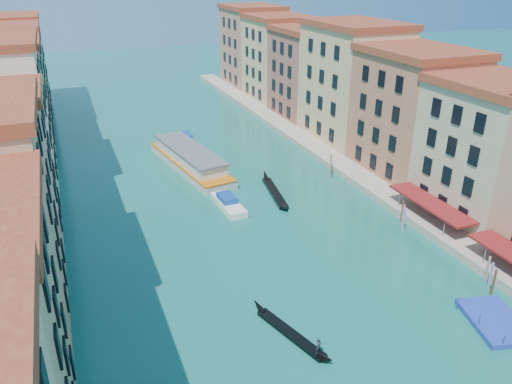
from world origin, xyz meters
TOP-DOWN VIEW (x-y plane):
  - right_bank_palazzos at (30.00, 65.00)m, footprint 12.80×128.40m
  - quay at (22.00, 65.00)m, footprint 4.00×140.00m
  - mooring_poles_right at (19.10, 28.80)m, footprint 1.44×54.24m
  - vaporetto_far at (-0.27, 68.45)m, footprint 8.49×22.75m
  - gondola_fore at (-2.27, 26.86)m, footprint 3.89×10.17m
  - gondola_far at (8.23, 54.59)m, footprint 3.02×13.16m
  - motorboat_mid at (0.83, 52.91)m, footprint 2.74×7.70m
  - motorboat_far at (2.43, 81.43)m, footprint 3.47×7.59m
  - blue_dock at (15.50, 21.54)m, footprint 5.90×7.45m

SIDE VIEW (x-z plane):
  - blue_dock at x=15.50m, z-range 0.00..0.55m
  - gondola_fore at x=-2.27m, z-range -0.69..1.39m
  - gondola_far at x=8.23m, z-range -0.55..1.32m
  - quay at x=22.00m, z-range 0.00..1.00m
  - motorboat_far at x=2.43m, z-range -0.17..1.35m
  - motorboat_mid at x=0.83m, z-range -0.17..1.40m
  - mooring_poles_right at x=19.10m, z-range -0.30..2.90m
  - vaporetto_far at x=-0.27m, z-range -0.16..3.14m
  - right_bank_palazzos at x=30.00m, z-range -0.75..20.25m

